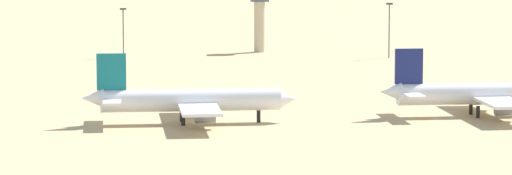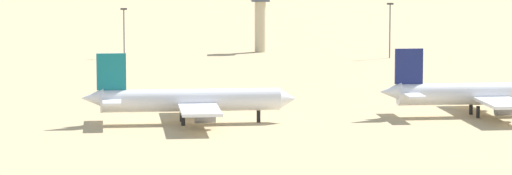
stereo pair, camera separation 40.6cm
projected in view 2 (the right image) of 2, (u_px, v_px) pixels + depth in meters
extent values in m
plane|color=tan|center=(198.00, 121.00, 256.55)|extent=(4000.00, 4000.00, 0.00)
cylinder|color=white|center=(191.00, 100.00, 253.46)|extent=(33.57, 5.37, 4.18)
cone|color=white|center=(288.00, 99.00, 255.44)|extent=(3.27, 4.08, 3.97)
cone|color=white|center=(92.00, 98.00, 251.40)|extent=(4.30, 3.70, 3.55)
cube|color=#14727A|center=(111.00, 72.00, 251.22)|extent=(5.45, 0.72, 6.79)
cube|color=white|center=(112.00, 96.00, 255.94)|extent=(3.60, 7.22, 0.38)
cube|color=white|center=(112.00, 102.00, 247.69)|extent=(3.60, 7.22, 0.38)
cube|color=white|center=(196.00, 103.00, 253.65)|extent=(8.29, 33.68, 0.59)
cylinder|color=slate|center=(199.00, 106.00, 261.67)|extent=(3.84, 2.43, 2.30)
cylinder|color=slate|center=(205.00, 117.00, 246.20)|extent=(3.84, 2.43, 2.30)
cylinder|color=black|center=(259.00, 116.00, 255.23)|extent=(0.73, 0.73, 2.30)
cylinder|color=black|center=(182.00, 116.00, 256.14)|extent=(0.73, 0.73, 2.30)
cylinder|color=black|center=(183.00, 119.00, 251.19)|extent=(0.73, 0.73, 2.30)
cylinder|color=white|center=(483.00, 94.00, 263.35)|extent=(33.60, 5.63, 4.18)
cone|color=white|center=(390.00, 92.00, 261.15)|extent=(4.33, 3.73, 3.55)
cube|color=navy|center=(409.00, 66.00, 260.99)|extent=(5.45, 0.76, 6.79)
cube|color=white|center=(404.00, 90.00, 265.71)|extent=(3.65, 7.25, 0.38)
cube|color=white|center=(414.00, 95.00, 257.47)|extent=(3.65, 7.25, 0.38)
cube|color=white|center=(488.00, 97.00, 263.55)|extent=(8.55, 33.73, 0.59)
cylinder|color=slate|center=(482.00, 99.00, 271.57)|extent=(3.86, 2.46, 2.30)
cylinder|color=slate|center=(505.00, 110.00, 256.11)|extent=(3.86, 2.46, 2.30)
cylinder|color=black|center=(471.00, 109.00, 266.02)|extent=(0.73, 0.73, 2.30)
cylinder|color=black|center=(478.00, 112.00, 261.07)|extent=(0.73, 0.73, 2.30)
cylinder|color=#C6B793|center=(260.00, 27.00, 397.04)|extent=(3.20, 3.20, 14.77)
cylinder|color=#59595E|center=(124.00, 34.00, 381.36)|extent=(0.36, 0.36, 13.30)
cube|color=#333333|center=(124.00, 9.00, 380.54)|extent=(1.80, 0.50, 0.50)
cylinder|color=#59595E|center=(390.00, 31.00, 378.84)|extent=(0.36, 0.36, 14.88)
cube|color=#333333|center=(390.00, 4.00, 377.93)|extent=(1.80, 0.50, 0.50)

